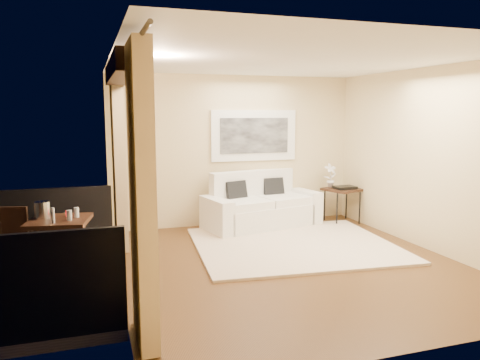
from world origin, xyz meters
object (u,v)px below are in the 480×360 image
bistro_table (59,226)px  side_table (342,191)px  orchid (330,175)px  sofa (260,208)px  ice_bucket (42,210)px  balcony_chair_far (15,237)px

bistro_table → side_table: bearing=20.1°
orchid → sofa: bearing=-178.5°
orchid → ice_bucket: bearing=-159.3°
side_table → ice_bucket: ice_bucket is taller
side_table → orchid: size_ratio=1.65×
side_table → balcony_chair_far: (-5.36, -1.45, -0.05)m
side_table → orchid: (-0.16, 0.17, 0.28)m
sofa → bistro_table: bearing=-161.7°
side_table → sofa: bearing=175.3°
side_table → balcony_chair_far: bearing=-164.9°
sofa → orchid: (1.42, 0.04, 0.52)m
sofa → balcony_chair_far: bearing=-169.3°
sofa → bistro_table: sofa is taller
orchid → balcony_chair_far: (-5.20, -1.62, -0.33)m
sofa → balcony_chair_far: 4.10m
balcony_chair_far → ice_bucket: bearing=164.0°
sofa → side_table: sofa is taller
sofa → orchid: size_ratio=4.87×
side_table → bistro_table: bearing=-159.9°
bistro_table → balcony_chair_far: balcony_chair_far is taller
side_table → balcony_chair_far: balcony_chair_far is taller
sofa → balcony_chair_far: (-3.78, -1.58, 0.18)m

